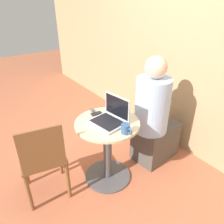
{
  "coord_description": "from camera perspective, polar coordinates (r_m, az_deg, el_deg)",
  "views": [
    {
      "loc": [
        1.46,
        -1.01,
        1.79
      ],
      "look_at": [
        0.01,
        0.05,
        0.8
      ],
      "focal_mm": 35.0,
      "sensor_mm": 36.0,
      "label": 1
    }
  ],
  "objects": [
    {
      "name": "round_table",
      "position": [
        2.23,
        -1.2,
        -8.54
      ],
      "size": [
        0.62,
        0.62,
        0.7
      ],
      "color": "#4C4C51",
      "rests_on": "ground_plane"
    },
    {
      "name": "cell_phone",
      "position": [
        2.22,
        -4.05,
        -0.4
      ],
      "size": [
        0.07,
        0.11,
        0.02
      ],
      "color": "black",
      "rests_on": "round_table"
    },
    {
      "name": "person_seated",
      "position": [
        2.48,
        10.9,
        -2.31
      ],
      "size": [
        0.39,
        0.58,
        1.27
      ],
      "color": "#4C4742",
      "rests_on": "ground_plane"
    },
    {
      "name": "chair_empty",
      "position": [
        2.13,
        -17.5,
        -11.84
      ],
      "size": [
        0.47,
        0.47,
        0.85
      ],
      "color": "brown",
      "rests_on": "ground_plane"
    },
    {
      "name": "back_wall",
      "position": [
        2.61,
        19.74,
        16.47
      ],
      "size": [
        7.0,
        0.05,
        2.6
      ],
      "color": "tan",
      "rests_on": "ground_plane"
    },
    {
      "name": "ground_plane",
      "position": [
        2.52,
        -1.09,
        -16.42
      ],
      "size": [
        12.0,
        12.0,
        0.0
      ],
      "primitive_type": "plane",
      "color": "#B26042"
    },
    {
      "name": "laptop",
      "position": [
        2.06,
        -0.43,
        -1.46
      ],
      "size": [
        0.35,
        0.31,
        0.25
      ],
      "color": "#B7B7BC",
      "rests_on": "round_table"
    },
    {
      "name": "coffee_cup",
      "position": [
        1.91,
        3.66,
        -4.42
      ],
      "size": [
        0.13,
        0.08,
        0.09
      ],
      "color": "#335684",
      "rests_on": "round_table"
    },
    {
      "name": "computer_mouse",
      "position": [
        2.27,
        -5.25,
        0.54
      ],
      "size": [
        0.07,
        0.04,
        0.03
      ],
      "color": "#4C4C51",
      "rests_on": "round_table"
    }
  ]
}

